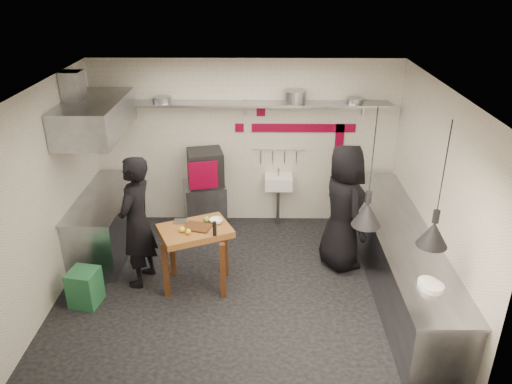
{
  "coord_description": "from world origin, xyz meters",
  "views": [
    {
      "loc": [
        0.27,
        -5.78,
        4.16
      ],
      "look_at": [
        0.19,
        0.3,
        1.34
      ],
      "focal_mm": 35.0,
      "sensor_mm": 36.0,
      "label": 1
    }
  ],
  "objects_px": {
    "oven_stand": "(205,205)",
    "combi_oven": "(205,168)",
    "chef_left": "(137,222)",
    "green_bin": "(85,287)",
    "chef_right": "(343,208)",
    "prep_table": "(197,257)"
  },
  "relations": [
    {
      "from": "prep_table",
      "to": "green_bin",
      "type": "bearing_deg",
      "value": 171.94
    },
    {
      "from": "prep_table",
      "to": "chef_right",
      "type": "distance_m",
      "value": 2.2
    },
    {
      "from": "oven_stand",
      "to": "green_bin",
      "type": "xyz_separation_m",
      "value": [
        -1.37,
        -2.16,
        -0.15
      ]
    },
    {
      "from": "chef_left",
      "to": "chef_right",
      "type": "height_order",
      "value": "same"
    },
    {
      "from": "prep_table",
      "to": "chef_left",
      "type": "height_order",
      "value": "chef_left"
    },
    {
      "from": "green_bin",
      "to": "oven_stand",
      "type": "bearing_deg",
      "value": 57.52
    },
    {
      "from": "combi_oven",
      "to": "prep_table",
      "type": "xyz_separation_m",
      "value": [
        0.03,
        -1.73,
        -0.63
      ]
    },
    {
      "from": "oven_stand",
      "to": "chef_left",
      "type": "height_order",
      "value": "chef_left"
    },
    {
      "from": "combi_oven",
      "to": "chef_left",
      "type": "bearing_deg",
      "value": -128.59
    },
    {
      "from": "oven_stand",
      "to": "combi_oven",
      "type": "relative_size",
      "value": 1.38
    },
    {
      "from": "green_bin",
      "to": "chef_left",
      "type": "relative_size",
      "value": 0.26
    },
    {
      "from": "combi_oven",
      "to": "prep_table",
      "type": "height_order",
      "value": "combi_oven"
    },
    {
      "from": "chef_left",
      "to": "chef_right",
      "type": "xyz_separation_m",
      "value": [
        2.87,
        0.48,
        0.0
      ]
    },
    {
      "from": "oven_stand",
      "to": "chef_right",
      "type": "xyz_separation_m",
      "value": [
        2.14,
        -1.15,
        0.54
      ]
    },
    {
      "from": "chef_left",
      "to": "green_bin",
      "type": "bearing_deg",
      "value": -35.69
    },
    {
      "from": "oven_stand",
      "to": "combi_oven",
      "type": "bearing_deg",
      "value": -12.65
    },
    {
      "from": "chef_right",
      "to": "green_bin",
      "type": "bearing_deg",
      "value": 87.67
    },
    {
      "from": "green_bin",
      "to": "chef_right",
      "type": "distance_m",
      "value": 3.71
    },
    {
      "from": "prep_table",
      "to": "chef_right",
      "type": "xyz_separation_m",
      "value": [
        2.07,
        0.58,
        0.48
      ]
    },
    {
      "from": "oven_stand",
      "to": "chef_left",
      "type": "relative_size",
      "value": 0.42
    },
    {
      "from": "green_bin",
      "to": "chef_right",
      "type": "bearing_deg",
      "value": 16.03
    },
    {
      "from": "oven_stand",
      "to": "chef_right",
      "type": "height_order",
      "value": "chef_right"
    }
  ]
}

